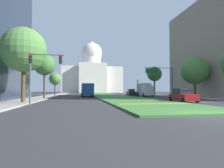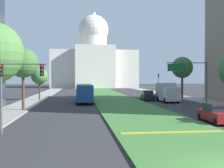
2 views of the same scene
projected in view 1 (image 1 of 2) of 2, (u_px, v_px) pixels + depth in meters
The scene contains 20 objects.
ground_plane at pixel (101, 95), 68.18m from camera, with size 260.00×260.00×0.00m, color #333335.
grass_median at pixel (103, 95), 62.51m from camera, with size 8.33×103.57×0.14m, color #427A38.
median_curb_nose at pixel (155, 104), 19.78m from camera, with size 7.50×0.50×0.04m, color gold.
lane_dashes_right at pixel (136, 95), 56.74m from camera, with size 0.16×70.35×0.01m.
sidewalk_left at pixel (53, 95), 54.48m from camera, with size 4.00×103.57×0.15m, color #9E9991.
sidewalk_right at pixel (155, 95), 59.18m from camera, with size 4.00×103.57×0.15m, color #9E9991.
capitol_building at pixel (92, 75), 124.44m from camera, with size 35.77×25.77×32.37m.
traffic_light_near_left at pixel (39, 67), 19.61m from camera, with size 3.34×0.35×5.20m.
traffic_light_far_right at pixel (138, 85), 67.95m from camera, with size 0.28×0.35×5.20m.
overhead_guide_sign at pixel (162, 75), 42.61m from camera, with size 6.26×0.20×6.50m.
street_tree_left_near at pixel (24, 50), 22.74m from camera, with size 5.14×5.14×8.71m.
street_tree_left_mid at pixel (45, 65), 34.06m from camera, with size 3.64×3.64×7.70m.
street_tree_right_mid at pixel (195, 71), 37.54m from camera, with size 5.15×5.15×7.78m.
street_tree_left_far at pixel (55, 79), 51.13m from camera, with size 3.04×3.04×5.92m.
street_tree_right_far at pixel (154, 74), 55.48m from camera, with size 4.10×4.10×8.12m.
sedan_lead_stopped at pixel (183, 96), 25.46m from camera, with size 2.11×4.60×1.73m.
sedan_midblock at pixel (131, 93), 51.17m from camera, with size 2.17×4.42×1.82m.
sedan_distant at pixel (85, 92), 61.60m from camera, with size 1.92×4.22×1.78m.
box_truck_delivery at pixel (145, 90), 48.13m from camera, with size 2.40×6.40×3.20m.
city_bus at pixel (87, 89), 46.09m from camera, with size 2.62×11.00×2.95m.
Camera 1 is at (-7.38, -10.42, 1.51)m, focal length 31.89 mm.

